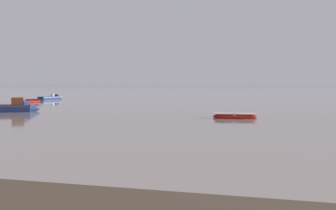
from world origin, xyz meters
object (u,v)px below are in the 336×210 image
object	(u,v)px
rowboat_moored_1	(26,101)
motorboat_moored_2	(16,108)
motorboat_moored_1	(53,98)
rowboat_moored_2	(235,116)

from	to	relation	value
rowboat_moored_1	motorboat_moored_2	world-z (taller)	motorboat_moored_2
rowboat_moored_1	motorboat_moored_2	xyz separation A→B (m)	(11.21, -18.34, 0.14)
rowboat_moored_1	motorboat_moored_1	world-z (taller)	motorboat_moored_1
rowboat_moored_2	motorboat_moored_2	bearing A→B (deg)	-11.99
motorboat_moored_1	motorboat_moored_2	size ratio (longest dim) A/B	0.81
motorboat_moored_1	rowboat_moored_2	size ratio (longest dim) A/B	1.26
rowboat_moored_2	motorboat_moored_2	xyz separation A→B (m)	(-23.73, 1.96, 0.18)
rowboat_moored_1	rowboat_moored_2	bearing A→B (deg)	87.90
motorboat_moored_1	motorboat_moored_2	world-z (taller)	motorboat_moored_2
rowboat_moored_1	rowboat_moored_2	xyz separation A→B (m)	(34.94, -20.31, -0.03)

